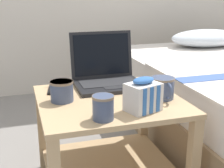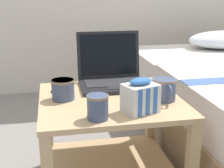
{
  "view_description": "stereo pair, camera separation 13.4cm",
  "coord_description": "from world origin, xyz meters",
  "px_view_note": "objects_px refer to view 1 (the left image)",
  "views": [
    {
      "loc": [
        -0.38,
        -1.27,
        0.93
      ],
      "look_at": [
        0.0,
        -0.04,
        0.55
      ],
      "focal_mm": 50.0,
      "sensor_mm": 36.0,
      "label": 1
    },
    {
      "loc": [
        -0.25,
        -1.3,
        0.93
      ],
      "look_at": [
        0.0,
        -0.04,
        0.55
      ],
      "focal_mm": 50.0,
      "sensor_mm": 36.0,
      "label": 2
    }
  ],
  "objects_px": {
    "mug_front_left": "(62,90)",
    "mug_mid_center": "(103,106)",
    "cell_phone": "(57,89)",
    "laptop": "(107,75)",
    "snack_bag": "(143,96)",
    "mug_front_right": "(163,87)"
  },
  "relations": [
    {
      "from": "mug_front_right",
      "to": "laptop",
      "type": "bearing_deg",
      "value": 122.36
    },
    {
      "from": "mug_front_right",
      "to": "mug_front_left",
      "type": "bearing_deg",
      "value": 166.96
    },
    {
      "from": "snack_bag",
      "to": "cell_phone",
      "type": "xyz_separation_m",
      "value": [
        -0.3,
        0.37,
        -0.06
      ]
    },
    {
      "from": "laptop",
      "to": "cell_phone",
      "type": "xyz_separation_m",
      "value": [
        -0.26,
        -0.02,
        -0.05
      ]
    },
    {
      "from": "mug_front_left",
      "to": "mug_front_right",
      "type": "xyz_separation_m",
      "value": [
        0.43,
        -0.1,
        0.0
      ]
    },
    {
      "from": "laptop",
      "to": "mug_front_left",
      "type": "height_order",
      "value": "laptop"
    },
    {
      "from": "mug_mid_center",
      "to": "mug_front_left",
      "type": "bearing_deg",
      "value": 115.26
    },
    {
      "from": "mug_front_left",
      "to": "cell_phone",
      "type": "distance_m",
      "value": 0.16
    },
    {
      "from": "cell_phone",
      "to": "laptop",
      "type": "bearing_deg",
      "value": 4.75
    },
    {
      "from": "mug_mid_center",
      "to": "mug_front_right",
      "type": "bearing_deg",
      "value": 24.91
    },
    {
      "from": "snack_bag",
      "to": "cell_phone",
      "type": "height_order",
      "value": "snack_bag"
    },
    {
      "from": "mug_front_left",
      "to": "mug_mid_center",
      "type": "xyz_separation_m",
      "value": [
        0.12,
        -0.25,
        0.0
      ]
    },
    {
      "from": "laptop",
      "to": "snack_bag",
      "type": "relative_size",
      "value": 2.14
    },
    {
      "from": "mug_front_right",
      "to": "mug_mid_center",
      "type": "bearing_deg",
      "value": -155.09
    },
    {
      "from": "laptop",
      "to": "cell_phone",
      "type": "distance_m",
      "value": 0.27
    },
    {
      "from": "laptop",
      "to": "snack_bag",
      "type": "bearing_deg",
      "value": -84.61
    },
    {
      "from": "mug_front_left",
      "to": "cell_phone",
      "type": "bearing_deg",
      "value": 91.54
    },
    {
      "from": "laptop",
      "to": "mug_front_left",
      "type": "bearing_deg",
      "value": -145.08
    },
    {
      "from": "mug_front_left",
      "to": "mug_front_right",
      "type": "bearing_deg",
      "value": -13.04
    },
    {
      "from": "mug_front_left",
      "to": "cell_phone",
      "type": "height_order",
      "value": "mug_front_left"
    },
    {
      "from": "cell_phone",
      "to": "snack_bag",
      "type": "bearing_deg",
      "value": -51.01
    },
    {
      "from": "mug_front_left",
      "to": "mug_front_right",
      "type": "relative_size",
      "value": 0.95
    }
  ]
}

